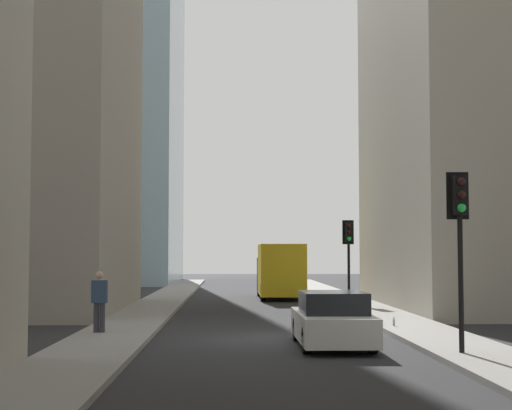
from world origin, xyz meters
TOP-DOWN VIEW (x-y plane):
  - ground_plane at (0.00, 0.00)m, footprint 135.00×135.00m
  - sidewalk_right at (0.00, 4.50)m, footprint 90.00×2.20m
  - sidewalk_left at (0.00, -4.50)m, footprint 90.00×2.20m
  - delivery_truck at (19.38, -1.40)m, footprint 6.46×2.25m
  - sedan_white at (-1.91, -1.40)m, footprint 4.30×1.78m
  - traffic_light_foreground at (-4.17, -4.06)m, footprint 0.43×0.52m
  - traffic_light_midblock at (13.49, -4.15)m, footprint 0.43×0.52m
  - pedestrian at (0.66, 4.95)m, footprint 0.26×0.44m
  - discarded_bottle at (2.37, -3.87)m, footprint 0.07×0.07m

SIDE VIEW (x-z plane):
  - ground_plane at x=0.00m, z-range 0.00..0.00m
  - sidewalk_right at x=0.00m, z-range 0.00..0.14m
  - sidewalk_left at x=0.00m, z-range 0.00..0.14m
  - discarded_bottle at x=2.37m, z-range 0.11..0.38m
  - sedan_white at x=-1.91m, z-range -0.04..1.37m
  - pedestrian at x=0.66m, z-range 0.22..1.96m
  - delivery_truck at x=19.38m, z-range 0.04..2.88m
  - traffic_light_midblock at x=13.49m, z-range 1.02..4.77m
  - traffic_light_foreground at x=-4.17m, z-range 1.11..5.25m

